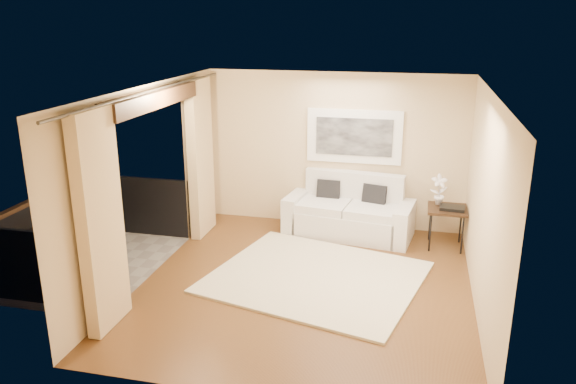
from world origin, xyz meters
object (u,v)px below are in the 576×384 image
(orchid, at_px, (439,190))
(bistro_table, at_px, (60,231))
(side_table, at_px, (447,211))
(ice_bucket, at_px, (50,216))
(sofa, at_px, (350,213))
(balcony_chair_near, at_px, (48,245))
(balcony_chair_far, at_px, (99,225))

(orchid, xyz_separation_m, bistro_table, (-5.19, -2.53, -0.21))
(side_table, height_order, bistro_table, bistro_table)
(ice_bucket, bearing_deg, sofa, 33.11)
(sofa, xyz_separation_m, bistro_table, (-3.75, -2.64, 0.34))
(orchid, height_order, balcony_chair_near, orchid)
(orchid, height_order, balcony_chair_far, orchid)
(sofa, relative_size, side_table, 3.35)
(balcony_chair_near, bearing_deg, balcony_chair_far, 98.35)
(bistro_table, distance_m, balcony_chair_far, 0.88)
(bistro_table, relative_size, balcony_chair_near, 0.76)
(balcony_chair_near, height_order, ice_bucket, balcony_chair_near)
(orchid, bearing_deg, bistro_table, -153.99)
(balcony_chair_near, relative_size, ice_bucket, 5.16)
(ice_bucket, bearing_deg, balcony_chair_far, 71.20)
(sofa, xyz_separation_m, balcony_chair_near, (-3.77, -2.90, 0.24))
(orchid, bearing_deg, side_table, -42.71)
(sofa, height_order, balcony_chair_far, sofa)
(orchid, relative_size, ice_bucket, 2.52)
(bistro_table, bearing_deg, balcony_chair_far, 84.95)
(side_table, distance_m, ice_bucket, 6.00)
(balcony_chair_far, distance_m, balcony_chair_near, 1.12)
(bistro_table, height_order, balcony_chair_far, balcony_chair_far)
(balcony_chair_far, bearing_deg, ice_bucket, 75.65)
(sofa, xyz_separation_m, side_table, (1.59, -0.25, 0.25))
(side_table, relative_size, balcony_chair_far, 0.77)
(orchid, height_order, ice_bucket, orchid)
(side_table, xyz_separation_m, balcony_chair_far, (-5.26, -1.54, -0.11))
(balcony_chair_far, height_order, balcony_chair_near, balcony_chair_near)
(balcony_chair_far, xyz_separation_m, balcony_chair_near, (-0.10, -1.11, 0.10))
(bistro_table, bearing_deg, ice_bucket, 158.60)
(orchid, bearing_deg, balcony_chair_far, -161.83)
(orchid, distance_m, balcony_chair_far, 5.40)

